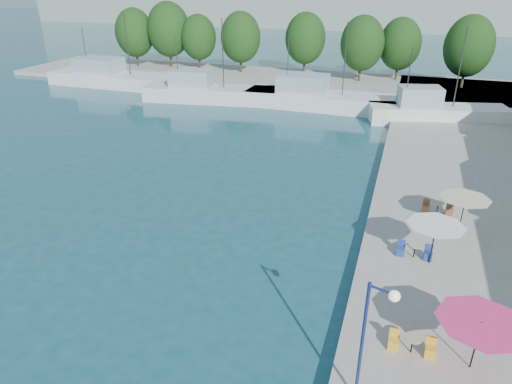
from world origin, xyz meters
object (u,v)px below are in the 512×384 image
(trawler_01, at_px, (116,78))
(trawler_02, at_px, (208,93))
(trawler_04, at_px, (434,113))
(umbrella_pink, at_px, (480,328))
(trawler_03, at_px, (321,99))
(street_lamp, at_px, (374,325))
(umbrella_white, at_px, (435,229))
(umbrella_cream, at_px, (465,202))

(trawler_01, bearing_deg, trawler_02, -12.56)
(trawler_01, height_order, trawler_02, same)
(trawler_02, relative_size, trawler_04, 1.16)
(umbrella_pink, bearing_deg, trawler_03, 109.19)
(umbrella_pink, bearing_deg, trawler_02, 126.52)
(trawler_01, xyz_separation_m, street_lamp, (39.86, -43.99, 3.02))
(trawler_03, height_order, trawler_04, same)
(umbrella_white, bearing_deg, trawler_03, 110.80)
(trawler_01, distance_m, umbrella_pink, 59.88)
(trawler_02, distance_m, umbrella_cream, 38.00)
(trawler_04, height_order, umbrella_cream, trawler_04)
(trawler_02, xyz_separation_m, street_lamp, (23.79, -40.04, 3.02))
(umbrella_pink, distance_m, street_lamp, 4.96)
(trawler_01, height_order, trawler_04, same)
(trawler_02, xyz_separation_m, umbrella_white, (26.06, -30.15, 1.55))
(umbrella_cream, bearing_deg, trawler_03, 116.68)
(trawler_03, bearing_deg, trawler_01, 176.11)
(trawler_03, bearing_deg, umbrella_cream, -61.87)
(trawler_01, relative_size, trawler_04, 1.41)
(trawler_04, xyz_separation_m, umbrella_white, (-0.68, -29.16, 1.55))
(umbrella_pink, xyz_separation_m, umbrella_white, (-1.43, 6.96, 0.08))
(trawler_01, distance_m, trawler_04, 43.10)
(trawler_01, height_order, umbrella_cream, trawler_01)
(umbrella_white, distance_m, street_lamp, 10.25)
(trawler_04, distance_m, umbrella_pink, 36.16)
(umbrella_pink, height_order, street_lamp, street_lamp)
(trawler_03, xyz_separation_m, umbrella_pink, (13.31, -38.24, 1.47))
(trawler_03, distance_m, trawler_04, 12.74)
(street_lamp, bearing_deg, trawler_04, 102.45)
(trawler_04, distance_m, umbrella_cream, 24.98)
(trawler_03, bearing_deg, street_lamp, -75.40)
(trawler_02, relative_size, umbrella_pink, 5.15)
(trawler_02, height_order, umbrella_white, trawler_02)
(umbrella_pink, bearing_deg, trawler_01, 136.69)
(trawler_02, xyz_separation_m, umbrella_cream, (27.76, -25.92, 1.35))
(umbrella_pink, bearing_deg, umbrella_cream, 88.57)
(trawler_04, xyz_separation_m, umbrella_pink, (0.75, -36.12, 1.47))
(trawler_01, bearing_deg, trawler_04, -5.35)
(umbrella_pink, distance_m, umbrella_cream, 11.20)
(trawler_01, height_order, umbrella_white, trawler_01)
(umbrella_pink, bearing_deg, trawler_04, 91.18)
(umbrella_white, distance_m, umbrella_cream, 4.57)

